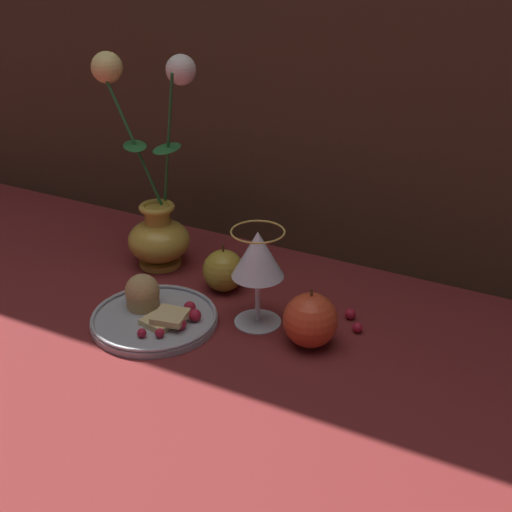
% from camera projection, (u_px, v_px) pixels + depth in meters
% --- Properties ---
extents(ground_plane, '(2.40, 2.40, 0.00)m').
position_uv_depth(ground_plane, '(213.00, 303.00, 1.17)').
color(ground_plane, maroon).
rests_on(ground_plane, ground).
extents(vase, '(0.19, 0.11, 0.37)m').
position_uv_depth(vase, '(155.00, 206.00, 1.25)').
color(vase, gold).
rests_on(vase, ground_plane).
extents(plate_with_pastries, '(0.20, 0.20, 0.07)m').
position_uv_depth(plate_with_pastries, '(152.00, 312.00, 1.11)').
color(plate_with_pastries, '#A3A3A8').
rests_on(plate_with_pastries, ground_plane).
extents(wine_glass, '(0.08, 0.08, 0.16)m').
position_uv_depth(wine_glass, '(258.00, 258.00, 1.06)').
color(wine_glass, silver).
rests_on(wine_glass, ground_plane).
extents(apple_beside_vase, '(0.07, 0.07, 0.08)m').
position_uv_depth(apple_beside_vase, '(224.00, 271.00, 1.19)').
color(apple_beside_vase, '#B2932D').
rests_on(apple_beside_vase, ground_plane).
extents(apple_near_glass, '(0.08, 0.08, 0.09)m').
position_uv_depth(apple_near_glass, '(310.00, 320.00, 1.04)').
color(apple_near_glass, '#D14223').
rests_on(apple_near_glass, ground_plane).
extents(berry_near_plate, '(0.02, 0.02, 0.02)m').
position_uv_depth(berry_near_plate, '(350.00, 314.00, 1.12)').
color(berry_near_plate, '#AD192D').
rests_on(berry_near_plate, ground_plane).
extents(berry_front_center, '(0.02, 0.02, 0.02)m').
position_uv_depth(berry_front_center, '(358.00, 328.00, 1.09)').
color(berry_front_center, '#AD192D').
rests_on(berry_front_center, ground_plane).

